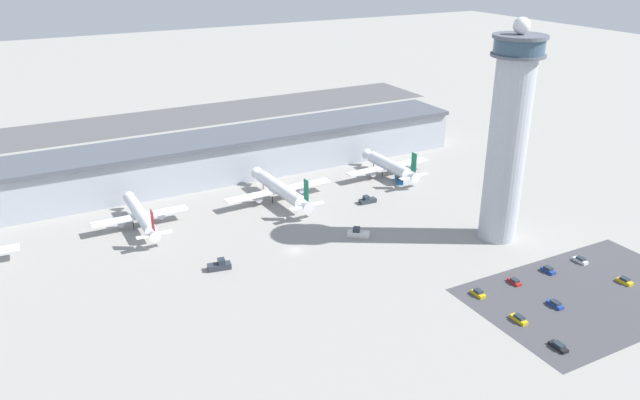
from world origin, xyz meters
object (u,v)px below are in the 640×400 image
car_yellow_taxi (580,260)px  car_red_hatchback (555,304)px  service_truck_water (399,180)px  car_black_suv (519,319)px  service_truck_fuel (367,200)px  service_truck_baggage (358,233)px  car_blue_compact (548,270)px  car_navy_sedan (478,293)px  car_white_wagon (625,281)px  control_tower (508,136)px  airplane_gate_charlie (280,189)px  airplane_gate_bravo (141,216)px  service_truck_catering (220,266)px  car_green_van (558,346)px  airplane_gate_delta (389,166)px  car_maroon_suv (514,282)px

car_yellow_taxi → car_red_hatchback: bearing=-151.5°
service_truck_water → car_black_suv: service_truck_water is taller
service_truck_fuel → service_truck_baggage: bearing=-128.2°
service_truck_baggage → car_blue_compact: service_truck_baggage is taller
car_navy_sedan → car_yellow_taxi: (38.44, 0.14, -0.01)m
service_truck_water → car_white_wagon: (10.53, -91.86, -0.46)m
control_tower → service_truck_fuel: control_tower is taller
car_navy_sedan → car_red_hatchback: 19.06m
airplane_gate_charlie → car_blue_compact: size_ratio=9.90×
control_tower → car_blue_compact: 40.41m
car_navy_sedan → car_white_wagon: bearing=-19.3°
service_truck_baggage → car_yellow_taxi: (47.93, -44.86, -0.44)m
service_truck_fuel → car_yellow_taxi: size_ratio=1.41×
airplane_gate_bravo → car_navy_sedan: (68.03, -83.17, -3.81)m
car_navy_sedan → service_truck_catering: bearing=140.5°
airplane_gate_charlie → car_yellow_taxi: 100.38m
control_tower → car_black_suv: (-28.04, -38.24, -32.38)m
control_tower → car_yellow_taxi: 41.58m
airplane_gate_bravo → car_black_suv: bearing=-54.7°
airplane_gate_bravo → car_navy_sedan: bearing=-50.7°
car_blue_compact → car_green_van: bearing=-133.3°
car_green_van → airplane_gate_delta: bearing=75.6°
airplane_gate_bravo → service_truck_water: size_ratio=4.89×
control_tower → car_white_wagon: size_ratio=15.92×
airplane_gate_delta → car_black_suv: size_ratio=7.99×
service_truck_baggage → car_blue_compact: size_ratio=1.69×
airplane_gate_delta → service_truck_water: 8.05m
airplane_gate_delta → service_truck_catering: airplane_gate_delta is taller
car_maroon_suv → car_red_hatchback: size_ratio=0.92×
service_truck_catering → service_truck_fuel: 65.97m
airplane_gate_delta → car_maroon_suv: bearing=-100.9°
airplane_gate_bravo → car_yellow_taxi: airplane_gate_bravo is taller
car_yellow_taxi → car_black_suv: car_black_suv is taller
service_truck_fuel → car_red_hatchback: 79.98m
airplane_gate_bravo → airplane_gate_delta: 97.26m
airplane_gate_delta → car_yellow_taxi: airplane_gate_delta is taller
car_yellow_taxi → car_black_suv: (-37.82, -14.07, 0.02)m
airplane_gate_bravo → car_black_suv: size_ratio=7.67×
airplane_gate_delta → car_white_wagon: (10.26, -99.19, -3.79)m
service_truck_baggage → car_yellow_taxi: 65.65m
airplane_gate_delta → service_truck_fuel: 29.06m
service_truck_fuel → car_maroon_suv: (5.46, -66.32, -0.45)m
airplane_gate_delta → service_truck_fuel: size_ratio=5.88×
service_truck_catering → car_black_suv: (55.74, -59.31, -0.49)m
airplane_gate_delta → car_red_hatchback: size_ratio=8.38×
service_truck_catering → car_navy_sedan: bearing=-39.5°
car_blue_compact → car_black_suv: bearing=-150.4°
service_truck_baggage → car_maroon_suv: (22.35, -44.87, -0.52)m
control_tower → service_truck_water: 62.49m
control_tower → service_truck_catering: 92.09m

